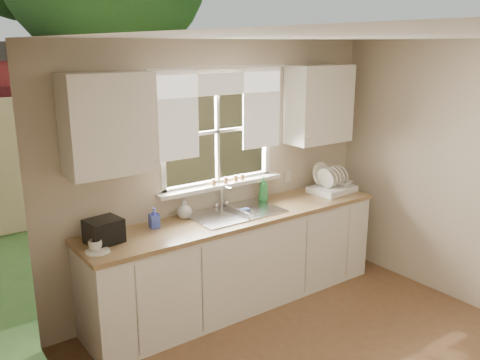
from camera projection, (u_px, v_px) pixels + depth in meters
room_walls at (394, 237)px, 3.32m from camera, size 3.62×4.02×2.50m
ceiling at (402, 36)px, 3.04m from camera, size 3.60×4.00×0.02m
window at (218, 149)px, 4.87m from camera, size 1.38×0.16×1.06m
curtains at (221, 102)px, 4.71m from camera, size 1.50×0.03×0.81m
base_cabinets at (238, 261)px, 4.89m from camera, size 3.00×0.62×0.87m
countertop at (238, 216)px, 4.77m from camera, size 3.04×0.65×0.04m
upper_cabinet_left at (109, 124)px, 3.98m from camera, size 0.70×0.33×0.80m
upper_cabinet_right at (319, 104)px, 5.29m from camera, size 0.70×0.33×0.80m
wall_outlet at (288, 176)px, 5.46m from camera, size 0.08×0.01×0.12m
sill_jars at (230, 179)px, 4.95m from camera, size 0.38×0.04×0.06m
sink at (236, 221)px, 4.81m from camera, size 0.88×0.52×0.40m
dish_rack at (332, 185)px, 5.48m from camera, size 0.49×0.39×0.31m
bowl at (343, 183)px, 5.51m from camera, size 0.23×0.23×0.05m
soap_bottle_a at (264, 189)px, 5.15m from camera, size 0.11×0.11×0.26m
soap_bottle_b at (154, 218)px, 4.40m from camera, size 0.09×0.09×0.18m
soap_bottle_c at (185, 209)px, 4.64m from camera, size 0.15×0.15×0.17m
saucer at (98, 251)px, 3.90m from camera, size 0.19×0.19×0.01m
cup at (95, 245)px, 3.92m from camera, size 0.14×0.14×0.08m
black_appliance at (104, 231)px, 4.07m from camera, size 0.30×0.27×0.20m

